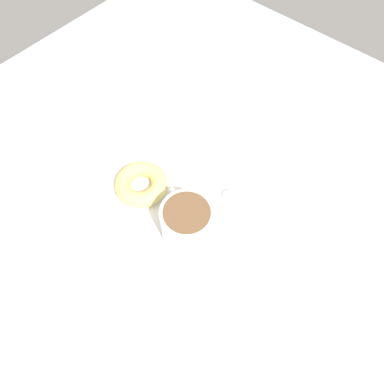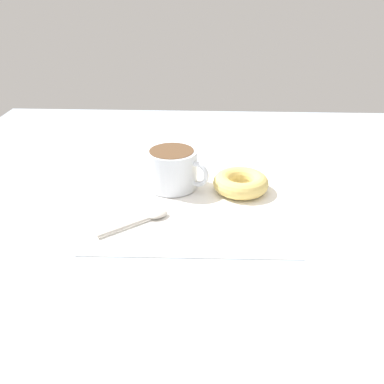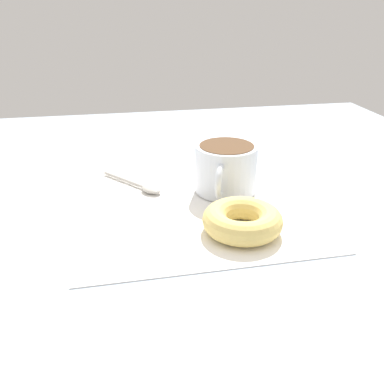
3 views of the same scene
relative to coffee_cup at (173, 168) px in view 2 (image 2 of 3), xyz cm
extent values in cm
cube|color=#99A8B7|center=(6.29, -8.00, -5.17)|extent=(120.00, 120.00, 2.00)
cube|color=white|center=(3.94, -6.07, -4.02)|extent=(34.08, 34.08, 0.30)
cylinder|color=silver|center=(-0.15, 0.06, -0.20)|extent=(9.54, 9.54, 7.35)
cylinder|color=brown|center=(-0.15, 0.06, 3.28)|extent=(8.34, 8.34, 0.60)
torus|color=silver|center=(4.59, -2.03, -0.20)|extent=(4.95, 2.86, 5.01)
torus|color=#E5C66B|center=(12.92, -1.10, -2.28)|extent=(10.46, 10.46, 3.19)
ellipsoid|color=#B7B2A8|center=(-1.62, -11.53, -3.42)|extent=(4.31, 4.14, 0.90)
cylinder|color=#B7B2A8|center=(-6.34, -15.41, -3.59)|extent=(8.23, 6.89, 0.56)
camera|label=1|loc=(-20.50, 22.35, 59.89)|focal=35.00mm
camera|label=2|loc=(6.92, -73.82, 33.02)|focal=40.00mm
camera|label=3|loc=(59.66, -16.57, 24.27)|focal=40.00mm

